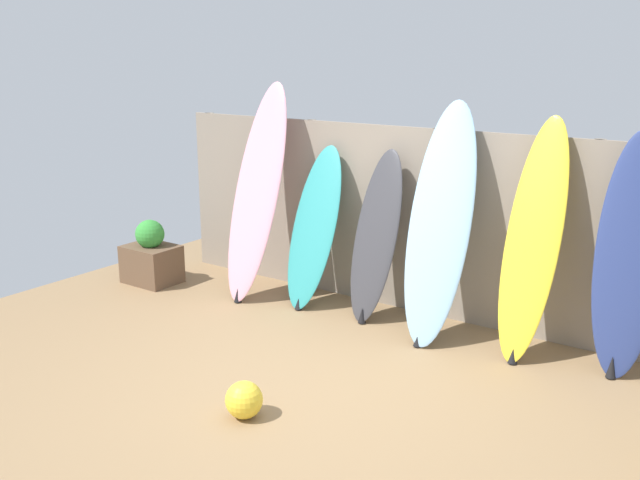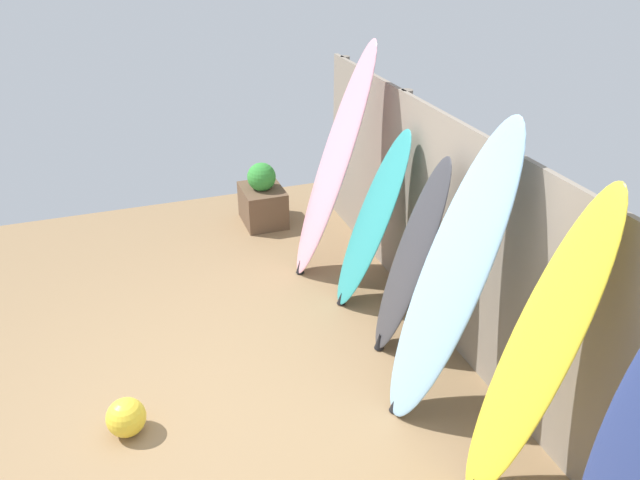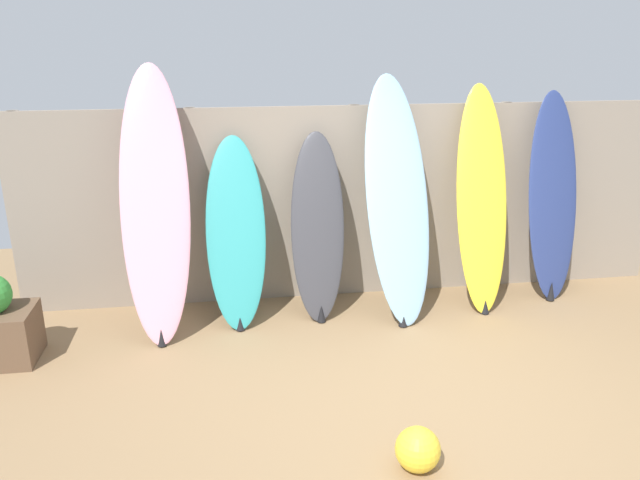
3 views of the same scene
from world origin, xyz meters
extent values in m
plane|color=#8E704C|center=(0.00, 0.00, 0.00)|extent=(7.68, 7.68, 0.00)
cube|color=gray|center=(0.00, 2.00, 0.90)|extent=(6.08, 0.04, 1.80)
cylinder|color=slate|center=(-2.88, 2.04, 0.90)|extent=(0.10, 0.10, 1.80)
cylinder|color=slate|center=(-1.44, 2.04, 0.90)|extent=(0.10, 0.10, 1.80)
cylinder|color=slate|center=(0.00, 2.04, 0.90)|extent=(0.10, 0.10, 1.80)
cylinder|color=slate|center=(1.44, 2.04, 0.90)|extent=(0.10, 0.10, 1.80)
ellipsoid|color=pink|center=(-1.73, 1.49, 1.10)|extent=(0.56, 0.80, 2.20)
cone|color=black|center=(-1.73, 1.15, 0.08)|extent=(0.08, 0.08, 0.14)
ellipsoid|color=teal|center=(-1.10, 1.61, 0.79)|extent=(0.52, 0.65, 1.59)
cone|color=black|center=(-1.10, 1.34, 0.06)|extent=(0.08, 0.08, 0.11)
ellipsoid|color=#38383D|center=(-0.39, 1.62, 0.81)|extent=(0.51, 0.57, 1.61)
cone|color=black|center=(-0.39, 1.39, 0.08)|extent=(0.08, 0.08, 0.15)
ellipsoid|color=#8CB7D6|center=(0.29, 1.55, 1.04)|extent=(0.64, 0.86, 2.09)
cone|color=black|center=(0.29, 1.20, 0.07)|extent=(0.08, 0.08, 0.12)
ellipsoid|color=yellow|center=(1.09, 1.62, 1.00)|extent=(0.49, 0.68, 1.99)
cone|color=black|center=(1.09, 1.34, 0.07)|extent=(0.08, 0.08, 0.12)
ellipsoid|color=navy|center=(1.82, 1.71, 0.96)|extent=(0.55, 0.47, 1.92)
cone|color=black|center=(1.82, 1.53, 0.10)|extent=(0.08, 0.08, 0.18)
cube|color=brown|center=(-2.95, 1.11, 0.21)|extent=(0.57, 0.45, 0.42)
sphere|color=green|center=(-2.95, 1.11, 0.55)|extent=(0.32, 0.32, 0.32)
sphere|color=yellow|center=(-0.13, -0.59, 0.13)|extent=(0.27, 0.27, 0.27)
camera|label=1|loc=(2.91, -3.97, 2.49)|focal=40.00mm
camera|label=2|loc=(3.26, -0.40, 3.15)|focal=35.00mm
camera|label=3|loc=(-1.13, -3.49, 2.44)|focal=35.00mm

